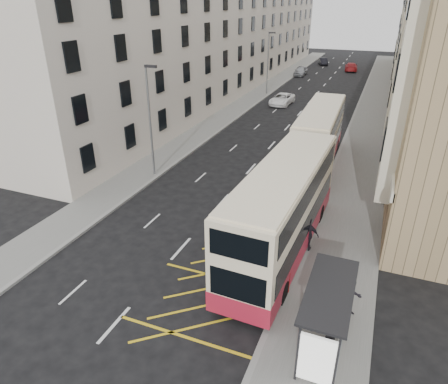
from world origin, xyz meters
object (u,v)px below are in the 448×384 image
at_px(pedestrian_mid, 351,298).
at_px(double_decker_front, 283,210).
at_px(car_silver, 301,71).
at_px(car_red, 351,67).
at_px(double_decker_rear, 319,136).
at_px(pedestrian_near, 333,291).
at_px(white_van, 282,99).
at_px(car_dark, 323,61).
at_px(pedestrian_far, 308,234).
at_px(street_lamp_near, 150,116).
at_px(bus_shelter, 330,313).
at_px(street_lamp_far, 268,60).

bearing_deg(pedestrian_mid, double_decker_front, 114.50).
relative_size(car_silver, car_red, 0.89).
xyz_separation_m(double_decker_rear, pedestrian_near, (3.61, -16.84, -1.33)).
height_order(double_decker_front, pedestrian_mid, double_decker_front).
bearing_deg(pedestrian_mid, car_red, 73.89).
xyz_separation_m(white_van, car_dark, (-0.55, 34.80, -0.02)).
xyz_separation_m(pedestrian_mid, pedestrian_far, (-2.59, 4.12, 0.07)).
bearing_deg(street_lamp_near, bus_shelter, -40.14).
distance_m(double_decker_rear, white_van, 19.81).
height_order(street_lamp_near, car_red, street_lamp_near).
xyz_separation_m(car_silver, car_red, (7.56, 8.17, -0.04)).
bearing_deg(pedestrian_far, double_decker_front, 19.63).
bearing_deg(pedestrian_near, car_dark, -97.03).
bearing_deg(pedestrian_mid, car_dark, 78.21).
height_order(pedestrian_mid, car_red, pedestrian_mid).
relative_size(street_lamp_near, car_dark, 1.99).
bearing_deg(double_decker_front, pedestrian_near, -46.31).
relative_size(street_lamp_near, street_lamp_far, 1.00).
xyz_separation_m(pedestrian_mid, car_dark, (-12.51, 70.03, -0.36)).
distance_m(pedestrian_mid, car_silver, 58.28).
height_order(street_lamp_near, pedestrian_far, street_lamp_near).
bearing_deg(white_van, pedestrian_far, -69.55).
bearing_deg(street_lamp_near, car_red, 80.97).
bearing_deg(double_decker_rear, car_red, 91.03).
relative_size(street_lamp_near, double_decker_front, 0.65).
bearing_deg(pedestrian_mid, white_van, 86.84).
bearing_deg(white_van, pedestrian_near, -68.61).
height_order(pedestrian_near, car_red, pedestrian_near).
height_order(bus_shelter, street_lamp_near, street_lamp_near).
xyz_separation_m(street_lamp_far, car_silver, (1.15, 16.64, -3.86)).
bearing_deg(white_van, pedestrian_mid, -67.56).
xyz_separation_m(street_lamp_far, double_decker_front, (11.35, -36.14, -2.16)).
bearing_deg(pedestrian_mid, car_silver, 82.13).
bearing_deg(double_decker_rear, pedestrian_mid, -77.18).
bearing_deg(bus_shelter, double_decker_front, 118.15).
relative_size(double_decker_front, car_red, 2.40).
bearing_deg(car_silver, pedestrian_near, -76.81).
xyz_separation_m(pedestrian_near, car_dark, (-11.74, 69.87, -0.34)).
bearing_deg(pedestrian_mid, street_lamp_near, 125.18).
bearing_deg(street_lamp_far, pedestrian_near, -69.92).
distance_m(pedestrian_far, car_silver, 53.67).
bearing_deg(car_dark, street_lamp_far, -113.00).
distance_m(bus_shelter, car_dark, 73.51).
xyz_separation_m(street_lamp_near, double_decker_front, (11.35, -6.14, -2.16)).
distance_m(double_decker_front, double_decker_rear, 13.25).
height_order(bus_shelter, white_van, bus_shelter).
relative_size(bus_shelter, double_decker_rear, 0.37).
relative_size(pedestrian_mid, pedestrian_far, 0.93).
height_order(pedestrian_far, car_red, pedestrian_far).
bearing_deg(pedestrian_far, bus_shelter, 111.18).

